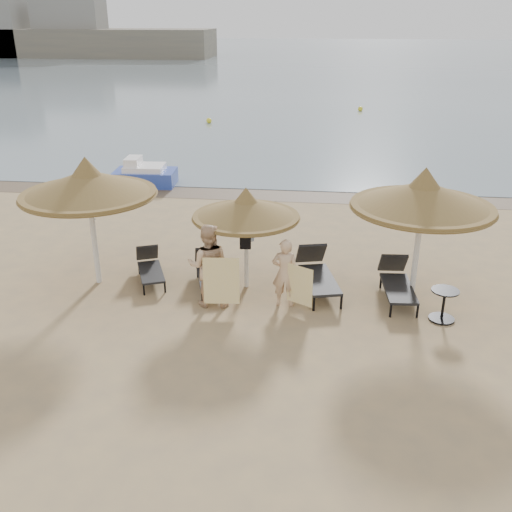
{
  "coord_description": "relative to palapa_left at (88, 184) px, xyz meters",
  "views": [
    {
      "loc": [
        2.06,
        -10.64,
        6.14
      ],
      "look_at": [
        0.68,
        1.2,
        1.05
      ],
      "focal_mm": 40.0,
      "sensor_mm": 36.0,
      "label": 1
    }
  ],
  "objects": [
    {
      "name": "ground",
      "position": [
        3.28,
        -1.58,
        -2.51
      ],
      "size": [
        160.0,
        160.0,
        0.0
      ],
      "primitive_type": "plane",
      "color": "tan",
      "rests_on": "ground"
    },
    {
      "name": "sea",
      "position": [
        3.28,
        78.42,
        -2.49
      ],
      "size": [
        200.0,
        140.0,
        0.03
      ],
      "primitive_type": "cube",
      "color": "slate",
      "rests_on": "ground"
    },
    {
      "name": "wet_sand_strip",
      "position": [
        3.28,
        7.82,
        -2.51
      ],
      "size": [
        200.0,
        1.6,
        0.01
      ],
      "primitive_type": "cube",
      "color": "brown",
      "rests_on": "ground"
    },
    {
      "name": "far_shore",
      "position": [
        -21.82,
        76.24,
        0.4
      ],
      "size": [
        150.0,
        54.8,
        12.0
      ],
      "color": "#756C57",
      "rests_on": "ground"
    },
    {
      "name": "palapa_left",
      "position": [
        0.0,
        0.0,
        0.0
      ],
      "size": [
        3.18,
        3.18,
        3.15
      ],
      "rotation": [
        0.0,
        0.0,
        -0.11
      ],
      "color": "silver",
      "rests_on": "ground"
    },
    {
      "name": "palapa_center",
      "position": [
        3.67,
        0.17,
        -0.52
      ],
      "size": [
        2.53,
        2.53,
        2.5
      ],
      "rotation": [
        0.0,
        0.0,
        -0.03
      ],
      "color": "silver",
      "rests_on": "ground"
    },
    {
      "name": "palapa_right",
      "position": [
        7.57,
        -0.02,
        -0.02
      ],
      "size": [
        3.16,
        3.16,
        3.13
      ],
      "rotation": [
        0.0,
        0.0,
        -0.25
      ],
      "color": "silver",
      "rests_on": "ground"
    },
    {
      "name": "lounger_far_left",
      "position": [
        1.22,
        0.34,
        -2.18
      ],
      "size": [
        1.13,
        1.72,
        0.74
      ],
      "rotation": [
        0.0,
        0.0,
        0.39
      ],
      "color": "black",
      "rests_on": "ground"
    },
    {
      "name": "lounger_near_left",
      "position": [
        2.73,
        0.26,
        -2.16
      ],
      "size": [
        1.05,
        1.83,
        0.78
      ],
      "rotation": [
        0.0,
        0.0,
        0.29
      ],
      "color": "black",
      "rests_on": "ground"
    },
    {
      "name": "lounger_near_right",
      "position": [
        5.36,
        0.29,
        -2.09
      ],
      "size": [
        1.17,
        2.2,
        0.94
      ],
      "rotation": [
        0.0,
        0.0,
        0.24
      ],
      "color": "black",
      "rests_on": "ground"
    },
    {
      "name": "lounger_far_right",
      "position": [
        7.22,
        0.08,
        -2.12
      ],
      "size": [
        0.76,
        1.96,
        0.86
      ],
      "rotation": [
        0.0,
        0.0,
        0.06
      ],
      "color": "black",
      "rests_on": "ground"
    },
    {
      "name": "side_table",
      "position": [
        8.1,
        -0.96,
        -2.17
      ],
      "size": [
        0.59,
        0.59,
        0.71
      ],
      "rotation": [
        0.0,
        0.0,
        0.04
      ],
      "color": "black",
      "rests_on": "ground"
    },
    {
      "name": "person_left",
      "position": [
        2.95,
        -0.83,
        -1.39
      ],
      "size": [
        1.08,
        0.74,
        2.24
      ],
      "primitive_type": "imported",
      "rotation": [
        0.0,
        0.0,
        3.21
      ],
      "color": "#D8B088",
      "rests_on": "ground"
    },
    {
      "name": "person_right",
      "position": [
        4.65,
        -0.67,
        -1.58
      ],
      "size": [
        0.87,
        0.58,
        1.86
      ],
      "primitive_type": "imported",
      "rotation": [
        0.0,
        0.0,
        3.12
      ],
      "color": "#D8B088",
      "rests_on": "ground"
    },
    {
      "name": "towel_left",
      "position": [
        3.3,
        -1.18,
        -1.74
      ],
      "size": [
        0.79,
        0.09,
        1.11
      ],
      "rotation": [
        0.0,
        0.0,
        0.09
      ],
      "color": "yellow",
      "rests_on": "ground"
    },
    {
      "name": "towel_right",
      "position": [
        5.0,
        -0.92,
        -1.88
      ],
      "size": [
        0.58,
        0.34,
        0.91
      ],
      "rotation": [
        0.0,
        0.0,
        -0.52
      ],
      "color": "yellow",
      "rests_on": "ground"
    },
    {
      "name": "bag_patterned",
      "position": [
        3.67,
        0.35,
        -1.19
      ],
      "size": [
        0.33,
        0.18,
        0.4
      ],
      "rotation": [
        0.0,
        0.0,
        0.25
      ],
      "color": "white",
      "rests_on": "ground"
    },
    {
      "name": "bag_dark",
      "position": [
        3.67,
        0.01,
        -1.26
      ],
      "size": [
        0.26,
        0.1,
        0.37
      ],
      "rotation": [
        0.0,
        0.0,
        0.06
      ],
      "color": "black",
      "rests_on": "ground"
    },
    {
      "name": "pedal_boat",
      "position": [
        -1.42,
        8.57,
        -2.11
      ],
      "size": [
        2.4,
        1.51,
        1.08
      ],
      "rotation": [
        0.0,
        0.0,
        0.06
      ],
      "color": "#2B44AC",
      "rests_on": "ground"
    },
    {
      "name": "buoy_left",
      "position": [
        -1.52,
        22.1,
        -2.35
      ],
      "size": [
        0.33,
        0.33,
        0.33
      ],
      "primitive_type": "sphere",
      "color": "yellow",
      "rests_on": "ground"
    },
    {
      "name": "buoy_mid",
      "position": [
        7.82,
        27.83,
        -2.34
      ],
      "size": [
        0.33,
        0.33,
        0.33
      ],
      "primitive_type": "sphere",
      "color": "yellow",
      "rests_on": "ground"
    }
  ]
}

